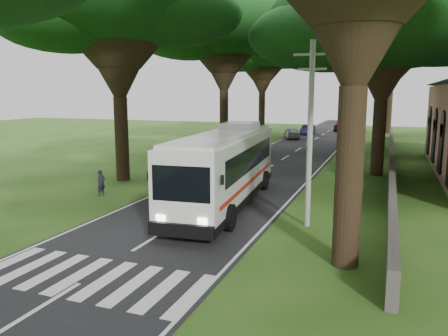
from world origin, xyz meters
TOP-DOWN VIEW (x-y plane):
  - ground at (0.00, 0.00)m, footprint 140.00×140.00m
  - road at (0.00, 25.00)m, footprint 8.00×120.00m
  - crosswalk at (0.00, -2.00)m, footprint 8.00×3.00m
  - property_wall at (9.00, 24.00)m, footprint 0.35×50.00m
  - pole_near at (5.50, 6.00)m, footprint 1.60×0.24m
  - pole_mid at (5.50, 26.00)m, footprint 1.60×0.24m
  - pole_far at (5.50, 46.00)m, footprint 1.60×0.24m
  - tree_l_mida at (-8.00, 12.00)m, footprint 12.96×12.96m
  - tree_l_midb at (-7.50, 30.00)m, footprint 15.09×15.09m
  - tree_l_far at (-8.50, 48.00)m, footprint 13.79×13.79m
  - tree_r_mida at (8.00, 20.00)m, footprint 16.10×16.10m
  - tree_r_midb at (7.50, 38.00)m, footprint 15.55×15.55m
  - tree_r_far at (8.50, 56.00)m, footprint 14.73×14.73m
  - coach_bus at (0.79, 8.30)m, footprint 3.89×13.07m
  - distant_car_a at (-3.00, 42.80)m, footprint 3.12×4.66m
  - distant_car_b at (-2.03, 49.07)m, footprint 1.55×4.20m
  - distant_car_c at (1.85, 56.91)m, footprint 2.27×5.17m
  - pedestrian at (-6.55, 7.62)m, footprint 0.46×0.61m

SIDE VIEW (x-z plane):
  - ground at x=0.00m, z-range 0.00..0.00m
  - crosswalk at x=0.00m, z-range -0.01..0.01m
  - road at x=0.00m, z-range -0.01..0.03m
  - property_wall at x=9.00m, z-range 0.00..1.20m
  - distant_car_b at x=-2.03m, z-range 0.03..1.40m
  - pedestrian at x=-6.55m, z-range 0.00..1.50m
  - distant_car_a at x=-3.00m, z-range 0.03..1.50m
  - distant_car_c at x=1.85m, z-range 0.03..1.51m
  - coach_bus at x=0.79m, z-range 0.15..3.94m
  - pole_near at x=5.50m, z-range 0.18..8.18m
  - pole_mid at x=5.50m, z-range 0.18..8.18m
  - pole_far at x=5.50m, z-range 0.18..8.18m
  - tree_r_mida at x=8.00m, z-range 3.58..17.71m
  - tree_l_mida at x=-8.00m, z-range 4.14..18.25m
  - tree_l_far at x=-8.50m, z-range 4.34..19.18m
  - tree_r_midb at x=7.50m, z-range 4.28..19.64m
  - tree_r_far at x=8.50m, z-range 4.51..20.04m
  - tree_l_midb at x=-7.50m, z-range 4.50..20.12m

